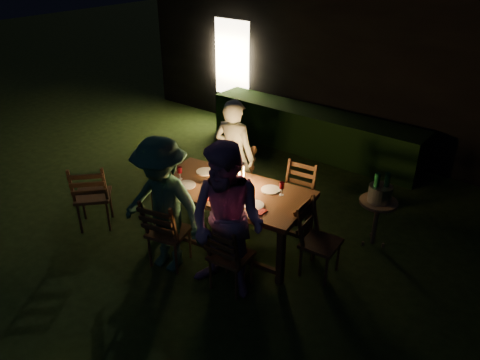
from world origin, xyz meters
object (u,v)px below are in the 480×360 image
Objects in this scene: person_house_side at (234,156)px; chair_far_right at (294,209)px; chair_far_left at (233,190)px; bottle_table at (215,174)px; chair_spare at (95,206)px; bottle_bucket_a at (376,190)px; side_table at (378,206)px; person_opp_right at (227,223)px; lantern at (237,177)px; bottle_bucket_b at (386,190)px; chair_near_left at (169,243)px; person_opp_left at (163,206)px; chair_near_right at (230,267)px; dining_table at (231,194)px; chair_end at (318,253)px; ice_bucket at (380,193)px.

chair_far_right is at bearing 177.15° from person_house_side.
chair_far_right is at bearing -174.45° from chair_far_left.
chair_far_right is 1.30m from bottle_table.
chair_spare reaches higher than bottle_bucket_a.
bottle_bucket_a is (-0.05, -0.04, 0.24)m from side_table.
person_house_side is 0.85m from bottle_table.
person_opp_right is 0.96m from lantern.
chair_near_left is at bearing -133.04° from bottle_bucket_b.
person_opp_left is 5.44× the size of bottle_bucket_b.
person_opp_right reaches higher than person_opp_left.
person_opp_right reaches higher than chair_near_right.
chair_spare is 0.57× the size of person_opp_right.
person_house_side is at bearing 5.95° from chair_spare.
person_opp_right is at bearing -42.04° from bottle_table.
chair_near_left is at bearing -178.25° from chair_near_right.
person_opp_right reaches higher than chair_near_left.
dining_table is at bearing 118.76° from person_house_side.
person_opp_right reaches higher than dining_table.
chair_near_left is 0.90m from chair_near_right.
chair_near_left is 0.59× the size of person_opp_left.
chair_far_right is (-0.10, 1.54, 0.00)m from chair_near_right.
chair_far_right is (0.79, 1.66, -0.01)m from chair_near_left.
bottle_bucket_a is (1.79, 2.00, -0.05)m from person_opp_left.
person_opp_right is 2.21m from bottle_bucket_b.
chair_near_right is at bearing -42.47° from chair_end.
chair_spare is at bearing -148.41° from ice_bucket.
chair_spare reaches higher than chair_near_left.
chair_near_right reaches higher than dining_table.
chair_end is (1.22, 0.16, -0.46)m from dining_table.
chair_end is at bearing 46.48° from person_opp_right.
chair_spare reaches higher than chair_near_right.
chair_end is at bearing 7.51° from bottle_table.
lantern is 1.17× the size of ice_bucket.
person_house_side reaches higher than chair_far_right.
lantern is at bearing -89.50° from chair_end.
person_house_side reaches higher than bottle_bucket_b.
chair_near_right is 2.34m from chair_spare.
lantern is at bearing 51.34° from chair_near_left.
bottle_table is 2.16m from side_table.
dining_table is at bearing 61.24° from person_opp_left.
bottle_table reaches higher than ice_bucket.
ice_bucket is (1.50, 1.17, 0.02)m from dining_table.
chair_end is at bearing 0.05° from dining_table.
bottle_bucket_a is at bearing -141.34° from ice_bucket.
person_opp_left is 2.75m from ice_bucket.
person_house_side reaches higher than ice_bucket.
chair_end is at bearing 26.05° from person_opp_left.
chair_far_right reaches higher than dining_table.
lantern is 1.78m from bottle_bucket_a.
person_opp_left reaches higher than chair_far_right.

